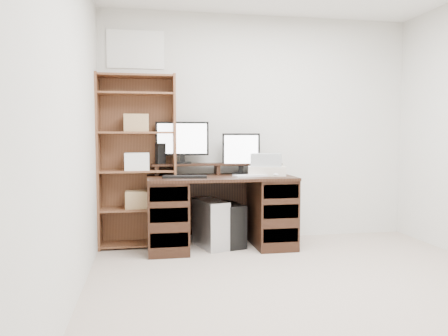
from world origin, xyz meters
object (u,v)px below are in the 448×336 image
object	(u,v)px
desk	(220,210)
tower_silver	(210,224)
printer	(266,171)
tower_black	(230,224)
bookshelf	(137,160)
monitor_small	(241,152)
monitor_wide	(182,140)

from	to	relation	value
desk	tower_silver	xyz separation A→B (m)	(-0.10, 0.03, -0.14)
printer	tower_black	bearing A→B (deg)	-175.94
tower_black	bookshelf	size ratio (longest dim) A/B	0.27
printer	tower_silver	xyz separation A→B (m)	(-0.60, 0.02, -0.55)
tower_black	bookshelf	bearing A→B (deg)	157.64
tower_silver	printer	bearing A→B (deg)	-18.74
printer	bookshelf	size ratio (longest dim) A/B	0.21
tower_black	desk	bearing A→B (deg)	-165.44
monitor_small	tower_black	xyz separation A→B (m)	(-0.14, -0.10, -0.77)
monitor_wide	tower_black	distance (m)	1.03
monitor_wide	tower_black	world-z (taller)	monitor_wide
monitor_wide	bookshelf	world-z (taller)	bookshelf
monitor_small	bookshelf	distance (m)	1.11
tower_black	printer	bearing A→B (deg)	-21.10
tower_black	monitor_small	bearing A→B (deg)	21.44
printer	monitor_wide	bearing A→B (deg)	177.55
monitor_wide	tower_black	size ratio (longest dim) A/B	1.17
desk	monitor_small	size ratio (longest dim) A/B	3.39
tower_silver	tower_black	xyz separation A→B (m)	(0.21, 0.03, -0.02)
desk	monitor_small	distance (m)	0.67
tower_silver	tower_black	size ratio (longest dim) A/B	1.03
tower_silver	tower_black	distance (m)	0.22
printer	tower_black	size ratio (longest dim) A/B	0.80
tower_silver	monitor_wide	bearing A→B (deg)	127.05
monitor_small	printer	bearing A→B (deg)	-22.06
desk	monitor_wide	world-z (taller)	monitor_wide
monitor_small	printer	xyz separation A→B (m)	(0.24, -0.15, -0.19)
monitor_small	printer	world-z (taller)	monitor_small
monitor_wide	tower_silver	size ratio (longest dim) A/B	1.14
desk	monitor_wide	distance (m)	0.85
printer	bookshelf	distance (m)	1.37
monitor_small	tower_black	distance (m)	0.78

